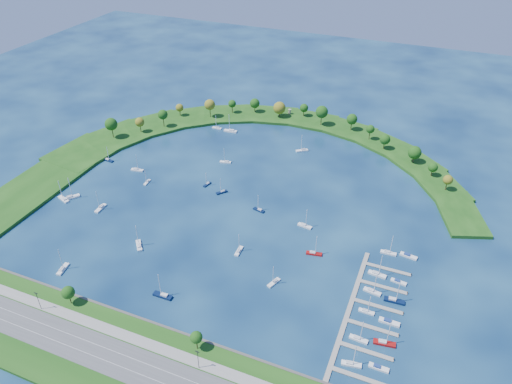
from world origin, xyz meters
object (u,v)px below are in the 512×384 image
at_px(docked_boat_3, 384,343).
at_px(docked_boat_6, 372,291).
at_px(moored_boat_1, 163,295).
at_px(moored_boat_10, 139,245).
at_px(moored_boat_8, 239,251).
at_px(moored_boat_0, 101,208).
at_px(moored_boat_13, 222,192).
at_px(docked_boat_11, 408,256).
at_px(docked_boat_10, 388,252).
at_px(moored_boat_14, 147,182).
at_px(moored_boat_17, 217,128).
at_px(moored_boat_18, 71,197).
at_px(docked_boat_0, 351,364).
at_px(moored_boat_5, 314,253).
at_px(moored_boat_16, 274,282).
at_px(moored_boat_15, 137,169).
at_px(moored_boat_12, 207,184).
at_px(moored_boat_7, 226,162).
at_px(docked_boat_2, 359,339).
at_px(moored_boat_3, 64,199).
at_px(moored_boat_19, 231,131).
at_px(moored_boat_6, 305,225).
at_px(moored_boat_2, 259,209).
at_px(docked_boat_4, 366,311).
at_px(moored_boat_11, 63,269).
at_px(moored_boat_9, 108,160).
at_px(docked_boat_1, 378,368).
at_px(harbor_tower, 290,112).
at_px(docked_boat_5, 389,322).
at_px(docked_boat_7, 394,300).
at_px(docked_boat_8, 377,274).

relative_size(docked_boat_3, docked_boat_6, 1.10).
distance_m(moored_boat_1, moored_boat_10, 40.10).
height_order(moored_boat_8, docked_boat_6, docked_boat_6).
distance_m(moored_boat_0, moored_boat_13, 72.09).
bearing_deg(docked_boat_11, docked_boat_10, -161.57).
distance_m(moored_boat_14, moored_boat_17, 85.57).
distance_m(moored_boat_18, docked_boat_0, 190.44).
height_order(moored_boat_5, moored_boat_16, moored_boat_5).
height_order(moored_boat_1, moored_boat_15, moored_boat_1).
bearing_deg(docked_boat_11, moored_boat_12, -179.56).
relative_size(moored_boat_7, docked_boat_2, 0.95).
distance_m(moored_boat_18, docked_boat_11, 197.37).
xyz_separation_m(moored_boat_3, moored_boat_14, (35.92, 35.35, -0.10)).
xyz_separation_m(moored_boat_19, docked_boat_6, (131.42, -124.36, -0.07)).
relative_size(moored_boat_6, docked_boat_0, 1.01).
height_order(moored_boat_10, docked_boat_2, moored_boat_10).
bearing_deg(moored_boat_15, moored_boat_16, -36.92).
relative_size(moored_boat_2, moored_boat_18, 0.73).
bearing_deg(moored_boat_17, docked_boat_4, 135.06).
xyz_separation_m(moored_boat_5, moored_boat_11, (-112.22, -58.94, 0.02)).
distance_m(moored_boat_5, moored_boat_16, 29.87).
distance_m(moored_boat_9, moored_boat_15, 25.54).
height_order(moored_boat_9, moored_boat_10, moored_boat_10).
relative_size(moored_boat_10, moored_boat_12, 1.41).
height_order(moored_boat_15, docked_boat_2, moored_boat_15).
xyz_separation_m(docked_boat_1, docked_boat_11, (1.89, 72.51, 0.05)).
bearing_deg(docked_boat_2, moored_boat_14, 159.05).
bearing_deg(harbor_tower, docked_boat_0, -64.75).
bearing_deg(docked_boat_5, moored_boat_6, 138.77).
distance_m(moored_boat_1, moored_boat_8, 46.63).
relative_size(moored_boat_18, docked_boat_0, 1.21).
bearing_deg(moored_boat_19, moored_boat_6, 128.96).
height_order(moored_boat_16, docked_boat_1, moored_boat_16).
bearing_deg(docked_boat_1, moored_boat_14, 154.66).
relative_size(moored_boat_8, moored_boat_16, 1.03).
bearing_deg(moored_boat_7, docked_boat_7, 132.32).
distance_m(moored_boat_1, moored_boat_15, 117.26).
xyz_separation_m(docked_boat_0, docked_boat_10, (2.40, 73.55, -0.00)).
bearing_deg(moored_boat_1, moored_boat_10, -40.65).
bearing_deg(docked_boat_1, docked_boat_5, 91.23).
bearing_deg(docked_boat_6, moored_boat_1, -147.34).
bearing_deg(docked_boat_6, moored_boat_9, 173.03).
height_order(moored_boat_2, moored_boat_16, moored_boat_16).
height_order(moored_boat_1, moored_boat_7, moored_boat_1).
bearing_deg(moored_boat_0, moored_boat_17, 170.20).
distance_m(moored_boat_1, docked_boat_7, 107.31).
height_order(moored_boat_11, moored_boat_14, moored_boat_11).
height_order(moored_boat_2, docked_boat_10, docked_boat_10).
bearing_deg(moored_boat_6, moored_boat_17, 146.45).
height_order(moored_boat_8, docked_boat_8, docked_boat_8).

